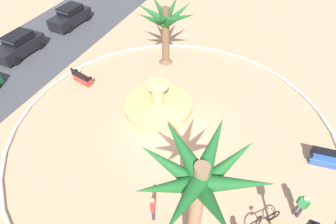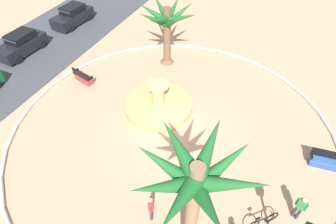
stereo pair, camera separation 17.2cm
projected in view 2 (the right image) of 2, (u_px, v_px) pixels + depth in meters
ground_plane at (172, 131)px, 16.75m from camera, size 80.00×80.00×0.00m
plaza_curb at (172, 130)px, 16.68m from camera, size 18.97×18.97×0.20m
street_asphalt at (1, 73)px, 20.87m from camera, size 48.00×8.00×0.03m
fountain at (158, 105)px, 17.97m from camera, size 4.33×4.33×1.99m
palm_tree_near_fountain at (167, 22)px, 19.58m from camera, size 4.62×4.58×4.61m
palm_tree_by_curb at (194, 191)px, 7.98m from camera, size 3.96×3.82×6.82m
bench_east at (325, 161)px, 14.76m from camera, size 0.70×1.65×1.00m
bench_west at (83, 78)px, 19.89m from camera, size 0.84×1.67×1.00m
bicycle_by_lamppost at (262, 221)px, 12.43m from camera, size 1.28×1.24×0.94m
person_cyclist_photo at (300, 207)px, 12.34m from camera, size 0.32×0.49×1.65m
person_pedestrian_stroll at (151, 207)px, 12.31m from camera, size 0.49×0.32×1.68m
parked_car_second at (21, 44)px, 22.28m from camera, size 4.05×2.02×1.67m
parked_car_third at (73, 16)px, 25.81m from camera, size 4.10×2.12×1.67m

